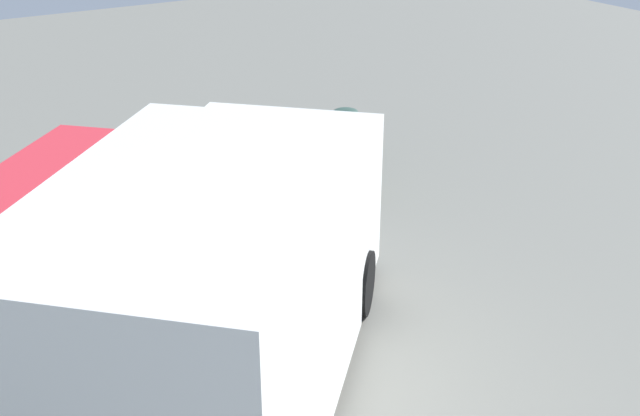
% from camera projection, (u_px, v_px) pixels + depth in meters
% --- Properties ---
extents(food_truck, '(5.34, 5.25, 2.58)m').
position_uv_depth(food_truck, '(224.00, 287.00, 7.33)').
color(food_truck, white).
rests_on(food_truck, ground_plane).
extents(planter_flowering_far, '(0.48, 0.48, 0.76)m').
position_uv_depth(planter_flowering_far, '(288.00, 150.00, 12.87)').
color(planter_flowering_far, '#B6784D').
rests_on(planter_flowering_far, ground_plane).
extents(planter_flowering_side, '(0.58, 0.58, 0.79)m').
position_uv_depth(planter_flowering_side, '(353.00, 172.00, 12.02)').
color(planter_flowering_side, '#4C4F4D').
rests_on(planter_flowering_side, ground_plane).
extents(trash_bin, '(0.43, 0.43, 0.82)m').
position_uv_depth(trash_bin, '(345.00, 131.00, 13.63)').
color(trash_bin, '#2F543A').
rests_on(trash_bin, ground_plane).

